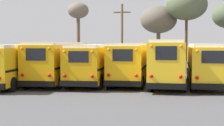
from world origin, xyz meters
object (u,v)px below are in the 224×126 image
Objects in this scene: bare_tree_0 at (78,13)px; school_bus_0 at (18,63)px; school_bus_2 at (94,62)px; bare_tree_2 at (187,5)px; utility_pole at (122,37)px; school_bus_5 at (206,63)px; bare_tree_3 at (159,20)px; school_bus_1 at (59,61)px; school_bus_3 at (131,61)px; school_bus_4 at (168,61)px.

school_bus_0 is at bearing -90.65° from bare_tree_0.
school_bus_2 is 1.14× the size of bare_tree_2.
utility_pole is (6.61, 11.20, 2.15)m from school_bus_0.
school_bus_5 is 1.50× the size of bare_tree_3.
school_bus_1 is (2.81, 1.38, 0.09)m from school_bus_0.
school_bus_3 is 5.62m from school_bus_5.
school_bus_5 is 10.87m from bare_tree_2.
school_bus_4 is 21.17m from bare_tree_0.
school_bus_4 reaches higher than school_bus_5.
utility_pole is at bearing 59.44° from school_bus_0.
school_bus_4 reaches higher than school_bus_0.
bare_tree_0 reaches higher than school_bus_4.
school_bus_0 is 16.82m from bare_tree_3.
bare_tree_3 is at bearing 67.08° from school_bus_2.
school_bus_3 is 18.84m from bare_tree_0.
school_bus_4 is at bearing -5.19° from school_bus_2.
school_bus_4 is 1.34× the size of utility_pole.
bare_tree_2 reaches higher than school_bus_3.
school_bus_0 is at bearing -139.95° from bare_tree_2.
school_bus_1 is at bearing 178.31° from school_bus_2.
school_bus_5 is at bearing -85.12° from bare_tree_2.
bare_tree_0 is at bearing 117.00° from school_bus_3.
school_bus_1 is 1.18× the size of bare_tree_2.
school_bus_0 is at bearing -166.99° from school_bus_2.
school_bus_0 is 1.31× the size of bare_tree_0.
bare_tree_3 is (10.19, -5.51, -1.37)m from bare_tree_0.
school_bus_5 reaches higher than school_bus_2.
school_bus_1 is 1.22× the size of bare_tree_0.
bare_tree_3 reaches higher than school_bus_5.
school_bus_5 is 1.29× the size of bare_tree_0.
bare_tree_2 is at bearing -27.96° from bare_tree_3.
school_bus_3 reaches higher than school_bus_5.
bare_tree_3 reaches higher than school_bus_2.
school_bus_1 is at bearing -178.57° from school_bus_5.
school_bus_3 is at bearing -78.89° from utility_pole.
bare_tree_0 is at bearing 98.83° from school_bus_1.
school_bus_0 is 1.26× the size of bare_tree_2.
school_bus_0 is 1.50× the size of utility_pole.
school_bus_5 is 1.25× the size of bare_tree_2.
school_bus_0 is 1.07× the size of school_bus_1.
bare_tree_2 is (6.61, -0.08, 3.17)m from utility_pole.
utility_pole reaches higher than school_bus_5.
school_bus_4 is (8.42, -0.59, 0.09)m from school_bus_1.
bare_tree_0 is at bearing 151.62° from bare_tree_3.
bare_tree_3 is at bearing 50.51° from school_bus_0.
school_bus_3 reaches higher than school_bus_2.
school_bus_2 is at bearing -1.69° from school_bus_1.
school_bus_4 is at bearing -162.70° from school_bus_5.
school_bus_2 is at bearing -177.52° from school_bus_5.
school_bus_2 is 10.18m from utility_pole.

